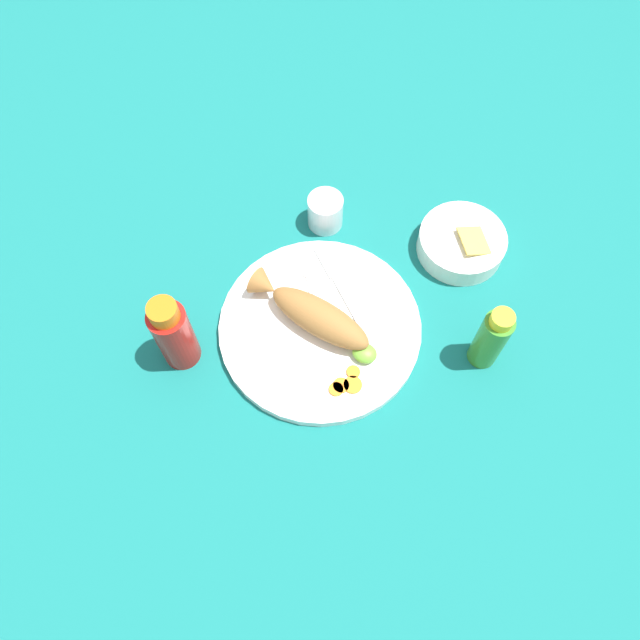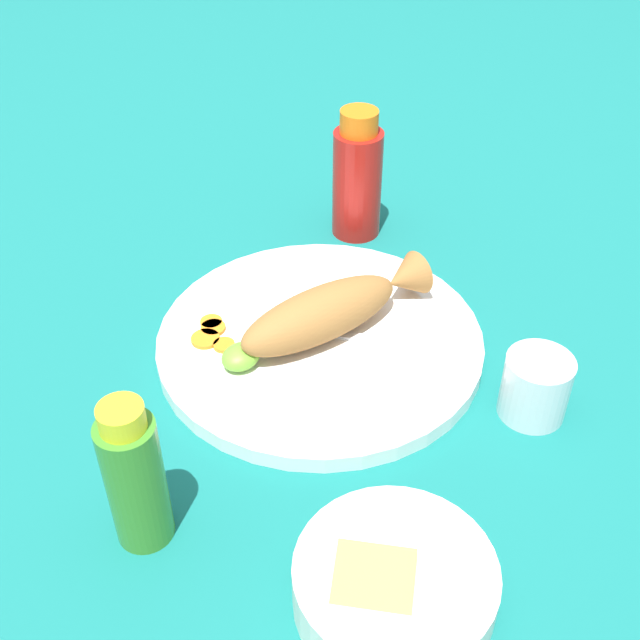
{
  "view_description": "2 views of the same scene",
  "coord_description": "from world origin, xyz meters",
  "px_view_note": "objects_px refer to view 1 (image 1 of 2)",
  "views": [
    {
      "loc": [
        0.17,
        -0.42,
        0.94
      ],
      "look_at": [
        0.0,
        0.0,
        0.04
      ],
      "focal_mm": 35.0,
      "sensor_mm": 36.0,
      "label": 1
    },
    {
      "loc": [
        0.46,
        0.43,
        0.55
      ],
      "look_at": [
        0.0,
        0.0,
        0.04
      ],
      "focal_mm": 45.0,
      "sensor_mm": 36.0,
      "label": 2
    }
  ],
  "objects_px": {
    "main_plate": "(320,328)",
    "salt_cup": "(325,213)",
    "fork_far": "(337,281)",
    "fork_near": "(310,281)",
    "hot_sauce_bottle_green": "(491,339)",
    "fried_fish": "(312,313)",
    "hot_sauce_bottle_red": "(174,334)",
    "guacamole_bowl": "(462,242)"
  },
  "relations": [
    {
      "from": "fried_fish",
      "to": "hot_sauce_bottle_red",
      "type": "bearing_deg",
      "value": -133.13
    },
    {
      "from": "fork_near",
      "to": "hot_sauce_bottle_red",
      "type": "height_order",
      "value": "hot_sauce_bottle_red"
    },
    {
      "from": "main_plate",
      "to": "salt_cup",
      "type": "xyz_separation_m",
      "value": [
        -0.07,
        0.21,
        0.02
      ]
    },
    {
      "from": "hot_sauce_bottle_green",
      "to": "guacamole_bowl",
      "type": "bearing_deg",
      "value": 115.76
    },
    {
      "from": "main_plate",
      "to": "fork_near",
      "type": "height_order",
      "value": "fork_near"
    },
    {
      "from": "fork_far",
      "to": "hot_sauce_bottle_green",
      "type": "relative_size",
      "value": 1.0
    },
    {
      "from": "salt_cup",
      "to": "main_plate",
      "type": "bearing_deg",
      "value": -70.94
    },
    {
      "from": "guacamole_bowl",
      "to": "fork_near",
      "type": "bearing_deg",
      "value": -142.5
    },
    {
      "from": "main_plate",
      "to": "fork_far",
      "type": "xyz_separation_m",
      "value": [
        -0.0,
        0.09,
        0.01
      ]
    },
    {
      "from": "fork_far",
      "to": "hot_sauce_bottle_red",
      "type": "relative_size",
      "value": 0.89
    },
    {
      "from": "main_plate",
      "to": "salt_cup",
      "type": "distance_m",
      "value": 0.22
    },
    {
      "from": "fried_fish",
      "to": "fork_far",
      "type": "bearing_deg",
      "value": 94.46
    },
    {
      "from": "main_plate",
      "to": "salt_cup",
      "type": "relative_size",
      "value": 5.2
    },
    {
      "from": "salt_cup",
      "to": "guacamole_bowl",
      "type": "bearing_deg",
      "value": 7.53
    },
    {
      "from": "main_plate",
      "to": "hot_sauce_bottle_green",
      "type": "bearing_deg",
      "value": 11.49
    },
    {
      "from": "salt_cup",
      "to": "hot_sauce_bottle_green",
      "type": "bearing_deg",
      "value": -24.75
    },
    {
      "from": "hot_sauce_bottle_green",
      "to": "salt_cup",
      "type": "xyz_separation_m",
      "value": [
        -0.33,
        0.15,
        -0.04
      ]
    },
    {
      "from": "fried_fish",
      "to": "salt_cup",
      "type": "xyz_separation_m",
      "value": [
        -0.06,
        0.2,
        -0.02
      ]
    },
    {
      "from": "hot_sauce_bottle_red",
      "to": "fork_near",
      "type": "bearing_deg",
      "value": 52.84
    },
    {
      "from": "fork_far",
      "to": "salt_cup",
      "type": "relative_size",
      "value": 2.23
    },
    {
      "from": "salt_cup",
      "to": "guacamole_bowl",
      "type": "xyz_separation_m",
      "value": [
        0.24,
        0.03,
        -0.0
      ]
    },
    {
      "from": "fried_fish",
      "to": "guacamole_bowl",
      "type": "height_order",
      "value": "fried_fish"
    },
    {
      "from": "fork_far",
      "to": "hot_sauce_bottle_red",
      "type": "distance_m",
      "value": 0.29
    },
    {
      "from": "hot_sauce_bottle_green",
      "to": "hot_sauce_bottle_red",
      "type": "bearing_deg",
      "value": -158.98
    },
    {
      "from": "hot_sauce_bottle_red",
      "to": "hot_sauce_bottle_green",
      "type": "relative_size",
      "value": 1.12
    },
    {
      "from": "fork_near",
      "to": "guacamole_bowl",
      "type": "relative_size",
      "value": 1.08
    },
    {
      "from": "hot_sauce_bottle_red",
      "to": "salt_cup",
      "type": "xyz_separation_m",
      "value": [
        0.12,
        0.33,
        -0.05
      ]
    },
    {
      "from": "fried_fish",
      "to": "fork_near",
      "type": "relative_size",
      "value": 1.37
    },
    {
      "from": "fork_near",
      "to": "hot_sauce_bottle_green",
      "type": "bearing_deg",
      "value": -125.08
    },
    {
      "from": "fried_fish",
      "to": "salt_cup",
      "type": "distance_m",
      "value": 0.21
    },
    {
      "from": "main_plate",
      "to": "fork_far",
      "type": "bearing_deg",
      "value": 92.49
    },
    {
      "from": "fork_near",
      "to": "guacamole_bowl",
      "type": "bearing_deg",
      "value": -84.26
    },
    {
      "from": "fork_near",
      "to": "hot_sauce_bottle_green",
      "type": "height_order",
      "value": "hot_sauce_bottle_green"
    },
    {
      "from": "main_plate",
      "to": "fork_far",
      "type": "height_order",
      "value": "fork_far"
    },
    {
      "from": "salt_cup",
      "to": "guacamole_bowl",
      "type": "distance_m",
      "value": 0.25
    },
    {
      "from": "salt_cup",
      "to": "hot_sauce_bottle_red",
      "type": "bearing_deg",
      "value": -110.27
    },
    {
      "from": "fried_fish",
      "to": "hot_sauce_bottle_green",
      "type": "xyz_separation_m",
      "value": [
        0.28,
        0.05,
        0.02
      ]
    },
    {
      "from": "main_plate",
      "to": "hot_sauce_bottle_red",
      "type": "bearing_deg",
      "value": -147.78
    },
    {
      "from": "salt_cup",
      "to": "fork_far",
      "type": "bearing_deg",
      "value": -60.49
    },
    {
      "from": "main_plate",
      "to": "fried_fish",
      "type": "height_order",
      "value": "fried_fish"
    },
    {
      "from": "fork_near",
      "to": "hot_sauce_bottle_red",
      "type": "distance_m",
      "value": 0.25
    },
    {
      "from": "hot_sauce_bottle_red",
      "to": "guacamole_bowl",
      "type": "relative_size",
      "value": 1.05
    }
  ]
}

